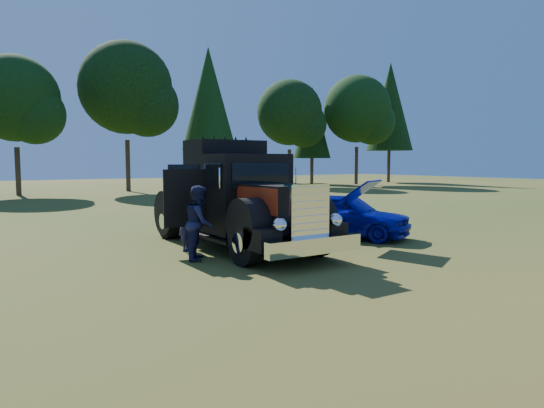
{
  "coord_description": "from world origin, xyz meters",
  "views": [
    {
      "loc": [
        -7.72,
        -9.3,
        2.39
      ],
      "look_at": [
        -0.77,
        1.35,
        1.28
      ],
      "focal_mm": 32.0,
      "sensor_mm": 36.0,
      "label": 1
    }
  ],
  "objects": [
    {
      "name": "ground",
      "position": [
        0.0,
        0.0,
        0.0
      ],
      "size": [
        120.0,
        120.0,
        0.0
      ],
      "primitive_type": "plane",
      "color": "#294E16",
      "rests_on": "ground"
    },
    {
      "name": "diamond_t_truck",
      "position": [
        -1.19,
        2.31,
        1.28
      ],
      "size": [
        3.37,
        7.16,
        3.0
      ],
      "color": "black",
      "rests_on": "ground"
    },
    {
      "name": "hotrod_coupe",
      "position": [
        2.56,
        2.25,
        0.71
      ],
      "size": [
        3.4,
        4.45,
        1.89
      ],
      "color": "#073AAA",
      "rests_on": "ground"
    },
    {
      "name": "spectator_near",
      "position": [
        -2.58,
        2.76,
        0.8
      ],
      "size": [
        0.64,
        0.7,
        1.61
      ],
      "primitive_type": "imported",
      "rotation": [
        0.0,
        0.0,
        0.99
      ],
      "color": "#20264B",
      "rests_on": "ground"
    },
    {
      "name": "spectator_far",
      "position": [
        -2.78,
        1.5,
        0.91
      ],
      "size": [
        1.06,
        1.12,
        1.82
      ],
      "primitive_type": "imported",
      "rotation": [
        0.0,
        0.0,
        1.0
      ],
      "color": "#1E2246",
      "rests_on": "ground"
    }
  ]
}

